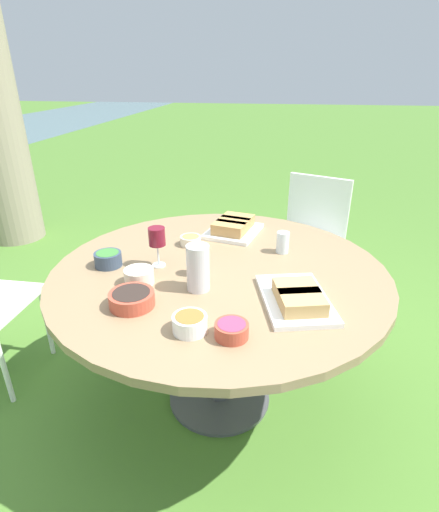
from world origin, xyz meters
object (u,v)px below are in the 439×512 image
(chair_near_left, at_px, (310,231))
(water_pitcher, at_px, (198,268))
(dining_table, at_px, (220,286))
(wine_glass, at_px, (157,238))

(chair_near_left, relative_size, water_pitcher, 4.70)
(chair_near_left, distance_m, water_pitcher, 1.45)
(dining_table, xyz_separation_m, wine_glass, (-0.02, 0.27, 0.22))
(dining_table, height_order, chair_near_left, chair_near_left)
(dining_table, relative_size, water_pitcher, 7.83)
(chair_near_left, height_order, wine_glass, wine_glass)
(dining_table, xyz_separation_m, chair_near_left, (1.12, -0.47, -0.14))
(wine_glass, bearing_deg, chair_near_left, -33.17)
(dining_table, relative_size, wine_glass, 8.14)
(wine_glass, bearing_deg, water_pitcher, -129.09)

